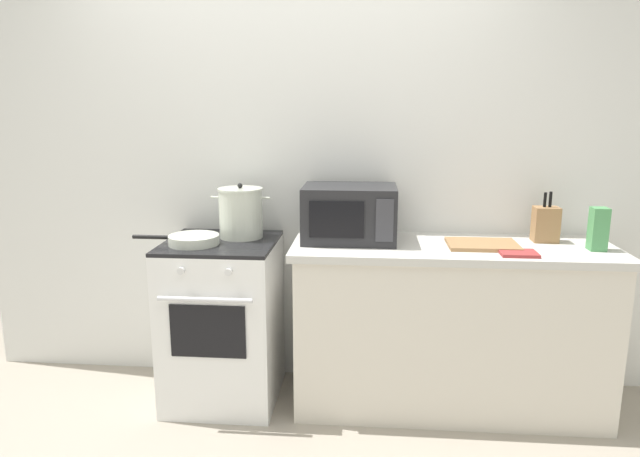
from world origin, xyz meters
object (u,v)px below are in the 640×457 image
at_px(stove, 223,321).
at_px(pasta_box, 598,229).
at_px(cutting_board, 482,245).
at_px(oven_mitt, 518,253).
at_px(stock_pot, 241,213).
at_px(frying_pan, 193,240).
at_px(microwave, 350,213).
at_px(knife_block, 546,224).

distance_m(stove, pasta_box, 2.04).
distance_m(cutting_board, oven_mitt, 0.22).
height_order(stock_pot, pasta_box, stock_pot).
xyz_separation_m(stove, frying_pan, (-0.12, -0.08, 0.48)).
bearing_deg(pasta_box, stove, 179.16).
bearing_deg(frying_pan, stove, 34.14).
bearing_deg(cutting_board, pasta_box, -3.05).
bearing_deg(pasta_box, microwave, 175.11).
height_order(frying_pan, oven_mitt, frying_pan).
relative_size(frying_pan, oven_mitt, 2.60).
distance_m(stock_pot, pasta_box, 1.87).
xyz_separation_m(stove, knife_block, (1.75, 0.14, 0.56)).
distance_m(cutting_board, pasta_box, 0.57).
bearing_deg(stock_pot, microwave, -2.28).
bearing_deg(oven_mitt, pasta_box, 17.22).
xyz_separation_m(frying_pan, microwave, (0.82, 0.16, 0.12)).
distance_m(frying_pan, pasta_box, 2.09).
xyz_separation_m(stove, stock_pot, (0.10, 0.10, 0.60)).
bearing_deg(stock_pot, frying_pan, -139.50).
relative_size(pasta_box, oven_mitt, 1.22).
height_order(knife_block, oven_mitt, knife_block).
relative_size(stove, knife_block, 3.37).
bearing_deg(cutting_board, stock_pot, 175.52).
height_order(pasta_box, oven_mitt, pasta_box).
bearing_deg(knife_block, frying_pan, -173.15).
distance_m(stove, microwave, 0.93).
distance_m(microwave, cutting_board, 0.72).
distance_m(frying_pan, knife_block, 1.89).
xyz_separation_m(stove, microwave, (0.70, 0.08, 0.61)).
xyz_separation_m(frying_pan, pasta_box, (2.09, 0.06, 0.08)).
bearing_deg(stove, cutting_board, 0.05).
distance_m(pasta_box, oven_mitt, 0.45).
bearing_deg(oven_mitt, knife_block, 54.86).
height_order(cutting_board, oven_mitt, cutting_board).
height_order(stock_pot, cutting_board, stock_pot).
bearing_deg(oven_mitt, stove, 174.12).
bearing_deg(pasta_box, cutting_board, 176.95).
bearing_deg(frying_pan, knife_block, 6.85).
bearing_deg(stove, pasta_box, -0.84).
height_order(stove, pasta_box, pasta_box).
xyz_separation_m(stock_pot, oven_mitt, (1.45, -0.26, -0.13)).
xyz_separation_m(stock_pot, knife_block, (1.66, 0.04, -0.04)).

